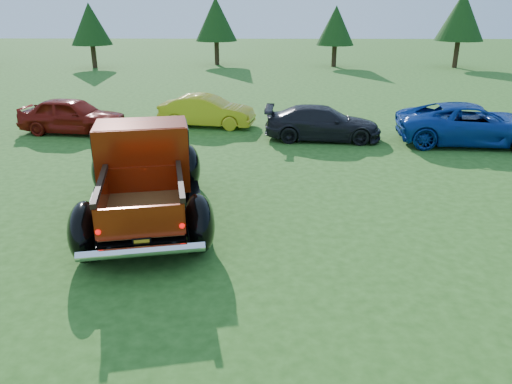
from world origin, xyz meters
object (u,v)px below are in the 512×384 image
(tree_mid_right, at_px, (336,26))
(show_car_grey, at_px, (323,123))
(tree_west, at_px, (90,24))
(pickup_truck, at_px, (144,170))
(show_car_blue, at_px, (471,124))
(show_car_yellow, at_px, (207,111))
(show_car_red, at_px, (72,115))
(tree_mid_left, at_px, (216,19))
(tree_east, at_px, (461,16))

(tree_mid_right, relative_size, show_car_grey, 1.07)
(tree_west, relative_size, pickup_truck, 0.76)
(show_car_grey, bearing_deg, tree_mid_right, -3.95)
(show_car_grey, relative_size, show_car_blue, 0.82)
(show_car_blue, bearing_deg, show_car_yellow, 80.19)
(show_car_grey, bearing_deg, pickup_truck, 148.07)
(show_car_red, bearing_deg, tree_mid_right, -23.28)
(pickup_truck, height_order, show_car_blue, pickup_truck)
(pickup_truck, xyz_separation_m, show_car_blue, (9.98, 6.13, -0.31))
(pickup_truck, bearing_deg, show_car_blue, 20.21)
(tree_west, distance_m, show_car_red, 20.57)
(tree_west, xyz_separation_m, tree_mid_right, (18.00, 1.00, -0.14))
(tree_mid_left, relative_size, tree_mid_right, 1.14)
(tree_mid_left, xyz_separation_m, show_car_yellow, (1.45, -20.52, -2.77))
(show_car_red, bearing_deg, show_car_grey, -86.99)
(show_car_grey, bearing_deg, tree_mid_left, 19.00)
(tree_mid_left, bearing_deg, show_car_yellow, -85.97)
(show_car_red, distance_m, show_car_yellow, 5.08)
(tree_mid_right, height_order, pickup_truck, tree_mid_right)
(show_car_yellow, height_order, show_car_grey, show_car_yellow)
(tree_east, bearing_deg, show_car_grey, -120.16)
(pickup_truck, bearing_deg, show_car_red, 109.48)
(show_car_yellow, relative_size, show_car_grey, 0.90)
(show_car_yellow, bearing_deg, pickup_truck, -173.74)
(tree_mid_right, height_order, show_car_red, tree_mid_right)
(tree_west, height_order, pickup_truck, tree_west)
(show_car_red, relative_size, show_car_yellow, 1.05)
(tree_mid_left, height_order, tree_mid_right, tree_mid_left)
(tree_mid_right, xyz_separation_m, show_car_grey, (-3.18, -21.46, -2.37))
(tree_west, relative_size, tree_mid_right, 1.05)
(show_car_red, xyz_separation_m, show_car_yellow, (4.95, 1.15, -0.06))
(tree_west, bearing_deg, pickup_truck, -69.87)
(tree_west, xyz_separation_m, tree_east, (27.00, 0.50, 0.55))
(tree_mid_left, bearing_deg, pickup_truck, -88.17)
(tree_west, distance_m, show_car_blue, 29.01)
(tree_east, bearing_deg, tree_mid_right, 176.82)
(tree_west, bearing_deg, show_car_blue, -46.47)
(show_car_yellow, distance_m, show_car_grey, 4.78)
(pickup_truck, bearing_deg, tree_west, 98.78)
(tree_east, bearing_deg, tree_mid_left, 175.24)
(pickup_truck, bearing_deg, tree_east, 46.91)
(tree_mid_left, height_order, show_car_yellow, tree_mid_left)
(show_car_red, height_order, show_car_blue, show_car_blue)
(tree_mid_left, bearing_deg, tree_east, -4.76)
(show_car_red, relative_size, show_car_grey, 0.95)
(tree_mid_right, xyz_separation_m, pickup_truck, (-8.07, -28.09, -1.96))
(pickup_truck, relative_size, show_car_grey, 1.47)
(tree_west, relative_size, show_car_blue, 0.91)
(tree_mid_left, distance_m, show_car_yellow, 20.76)
(tree_mid_right, bearing_deg, show_car_yellow, -111.15)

